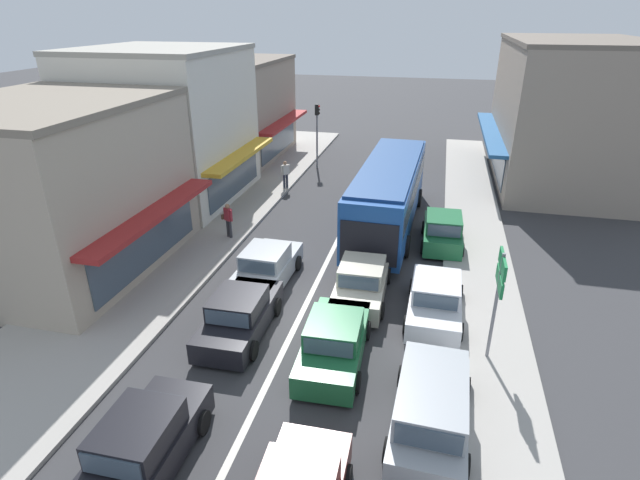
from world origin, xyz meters
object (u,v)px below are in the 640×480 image
Objects in this scene: hatchback_behind_bus_near at (145,442)px; traffic_light_downstreet at (317,125)px; directional_road_sign at (500,282)px; pedestrian_with_handbag_near at (228,218)px; parked_sedan_kerb_second at (435,300)px; sedan_queue_far_back at (334,342)px; sedan_queue_gap_filler at (266,267)px; pedestrian_browsing_midblock at (285,173)px; parked_hatchback_kerb_third at (443,231)px; parked_wagon_kerb_front at (431,407)px; sedan_adjacent_lane_lead at (362,282)px; city_bus at (389,191)px; sedan_behind_bus_mid at (240,315)px.

hatchback_behind_bus_near is 24.83m from traffic_light_downstreet.
directional_road_sign is 2.21× the size of pedestrian_with_handbag_near.
traffic_light_downstreet is (-8.25, 16.73, 2.19)m from parked_sedan_kerb_second.
sedan_queue_far_back is 1.01× the size of sedan_queue_gap_filler.
pedestrian_browsing_midblock is (-8.94, 11.67, 0.40)m from parked_sedan_kerb_second.
pedestrian_browsing_midblock is at bearing 127.63° from directional_road_sign.
parked_hatchback_kerb_third is 8.38m from directional_road_sign.
traffic_light_downstreet is (-8.28, 22.06, 2.11)m from parked_wagon_kerb_front.
sedan_adjacent_lane_lead is 1.18× the size of directional_road_sign.
parked_wagon_kerb_front is (2.52, -12.78, -1.14)m from city_bus.
traffic_light_downstreet is at bearing 110.57° from parked_wagon_kerb_front.
city_bus is 2.59× the size of parked_sedan_kerb_second.
parked_hatchback_kerb_third is (6.35, 8.42, 0.05)m from sedan_behind_bus_mid.
traffic_light_downstreet reaches higher than hatchback_behind_bus_near.
hatchback_behind_bus_near is at bearing -143.51° from directional_road_sign.
pedestrian_browsing_midblock is (-10.58, 13.72, -1.64)m from directional_road_sign.
sedan_behind_bus_mid is at bearing -85.86° from sedan_queue_gap_filler.
traffic_light_downstreet reaches higher than pedestrian_with_handbag_near.
sedan_queue_far_back is 2.61× the size of pedestrian_with_handbag_near.
hatchback_behind_bus_near is 19.79m from pedestrian_browsing_midblock.
sedan_behind_bus_mid and sedan_queue_gap_filler have the same top height.
hatchback_behind_bus_near is 2.28× the size of pedestrian_browsing_midblock.
pedestrian_browsing_midblock reaches higher than sedan_adjacent_lane_lead.
pedestrian_browsing_midblock is at bearing 112.18° from sedan_queue_far_back.
parked_sedan_kerb_second is (2.49, -7.45, -1.22)m from city_bus.
sedan_behind_bus_mid is 8.10m from directional_road_sign.
traffic_light_downstreet is at bearing 84.54° from pedestrian_with_handbag_near.
parked_hatchback_kerb_third is at bearing -52.02° from traffic_light_downstreet.
pedestrian_browsing_midblock reaches higher than parked_hatchback_kerb_third.
sedan_queue_far_back is at bearing -49.00° from sedan_queue_gap_filler.
sedan_queue_far_back is at bearing -48.89° from pedestrian_with_handbag_near.
pedestrian_with_handbag_near is 1.00× the size of pedestrian_browsing_midblock.
sedan_queue_gap_filler is at bearing 171.92° from parked_sedan_kerb_second.
directional_road_sign is 12.89m from pedestrian_with_handbag_near.
sedan_queue_far_back is at bearing -93.55° from sedan_adjacent_lane_lead.
parked_sedan_kerb_second is 5.96m from parked_hatchback_kerb_third.
parked_wagon_kerb_front is at bearing -45.62° from pedestrian_with_handbag_near.
sedan_adjacent_lane_lead and sedan_behind_bus_mid have the same top height.
sedan_queue_far_back is at bearing -11.83° from sedan_behind_bus_mid.
traffic_light_downstreet reaches higher than parked_wagon_kerb_front.
directional_road_sign is (7.83, 0.42, 2.04)m from sedan_behind_bus_mid.
parked_wagon_kerb_front reaches higher than sedan_adjacent_lane_lead.
city_bus is at bearing -58.15° from traffic_light_downstreet.
sedan_queue_gap_filler is at bearing 159.84° from directional_road_sign.
parked_wagon_kerb_front is 2.80× the size of pedestrian_with_handbag_near.
directional_road_sign is at bearing -32.05° from sedan_adjacent_lane_lead.
parked_sedan_kerb_second is (6.31, 7.93, -0.05)m from hatchback_behind_bus_near.
hatchback_behind_bus_near is 2.28× the size of pedestrian_with_handbag_near.
parked_wagon_kerb_front is at bearing -36.64° from sedan_queue_far_back.
sedan_behind_bus_mid is at bearing -127.00° from parked_hatchback_kerb_third.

